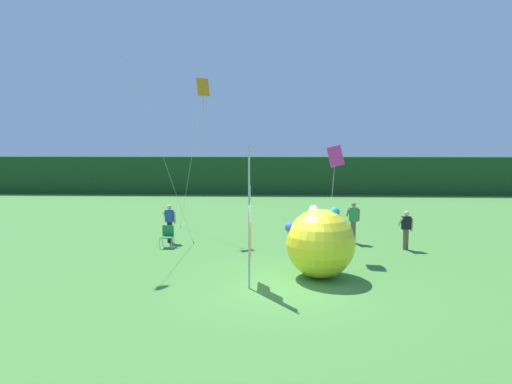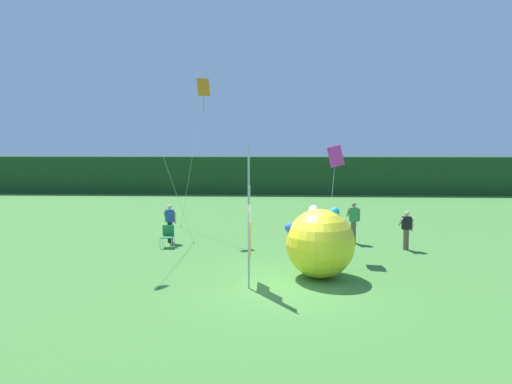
% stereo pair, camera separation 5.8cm
% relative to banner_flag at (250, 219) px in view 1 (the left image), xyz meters
% --- Properties ---
extents(ground_plane, '(120.00, 120.00, 0.00)m').
position_rel_banner_flag_xyz_m(ground_plane, '(1.04, -0.11, -2.02)').
color(ground_plane, '#478438').
extents(distant_treeline, '(80.00, 2.40, 3.20)m').
position_rel_banner_flag_xyz_m(distant_treeline, '(1.04, 25.73, -0.42)').
color(distant_treeline, '#1E421E').
rests_on(distant_treeline, ground).
extents(banner_flag, '(0.06, 1.03, 4.22)m').
position_rel_banner_flag_xyz_m(banner_flag, '(0.00, 0.00, 0.00)').
color(banner_flag, '#B7B7BC').
rests_on(banner_flag, ground).
extents(person_near_banner, '(0.55, 0.48, 1.66)m').
position_rel_banner_flag_xyz_m(person_near_banner, '(-3.79, 5.82, -1.14)').
color(person_near_banner, black).
rests_on(person_near_banner, ground).
extents(person_mid_field, '(0.55, 0.48, 1.58)m').
position_rel_banner_flag_xyz_m(person_mid_field, '(6.08, 4.89, -1.18)').
color(person_mid_field, brown).
rests_on(person_mid_field, ground).
extents(person_far_left, '(0.55, 0.48, 1.78)m').
position_rel_banner_flag_xyz_m(person_far_left, '(4.16, 6.05, -1.07)').
color(person_far_left, brown).
rests_on(person_far_left, ground).
extents(inflatable_balloon, '(2.24, 2.21, 2.29)m').
position_rel_banner_flag_xyz_m(inflatable_balloon, '(2.21, 0.93, -0.91)').
color(inflatable_balloon, yellow).
rests_on(inflatable_balloon, ground).
extents(folding_chair, '(0.51, 0.51, 0.89)m').
position_rel_banner_flag_xyz_m(folding_chair, '(-3.70, 4.99, -1.51)').
color(folding_chair, '#BCBCC1').
rests_on(folding_chair, ground).
extents(kite_magenta_box_0, '(1.02, 3.08, 4.25)m').
position_rel_banner_flag_xyz_m(kite_magenta_box_0, '(3.04, 3.83, 1.79)').
color(kite_magenta_box_0, brown).
rests_on(kite_magenta_box_0, ground).
extents(kite_orange_diamond_2, '(1.85, 2.01, 7.28)m').
position_rel_banner_flag_xyz_m(kite_orange_diamond_2, '(-2.62, 7.71, 4.46)').
color(kite_orange_diamond_2, brown).
rests_on(kite_orange_diamond_2, ground).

